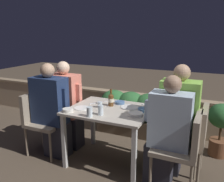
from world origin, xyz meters
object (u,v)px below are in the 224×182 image
object	(u,v)px
chair_left_near	(41,116)
person_navy_jumper	(52,111)
chair_left_far	(56,110)
chair_right_far	(192,134)
person_coral_top	(67,105)
potted_plant	(221,124)
person_blue_shirt	(166,132)
person_green_blouse	(176,120)
chair_right_near	(185,143)
beer_bottle	(111,99)

from	to	relation	value
chair_left_near	person_navy_jumper	size ratio (longest dim) A/B	0.67
chair_left_far	chair_right_far	world-z (taller)	same
chair_left_far	person_coral_top	bearing A→B (deg)	-0.00
chair_left_near	person_navy_jumper	xyz separation A→B (m)	(0.20, -0.00, 0.11)
chair_left_near	person_coral_top	world-z (taller)	person_coral_top
person_navy_jumper	chair_left_far	world-z (taller)	person_navy_jumper
chair_left_far	potted_plant	size ratio (longest dim) A/B	1.16
person_coral_top	chair_right_far	world-z (taller)	person_coral_top
person_coral_top	potted_plant	distance (m)	2.21
chair_left_near	person_blue_shirt	distance (m)	1.78
person_coral_top	person_blue_shirt	bearing A→B (deg)	-11.75
person_navy_jumper	chair_left_near	bearing A→B (deg)	180.00
person_navy_jumper	person_green_blouse	bearing A→B (deg)	9.26
chair_left_near	chair_right_far	xyz separation A→B (m)	(2.03, 0.27, 0.00)
person_blue_shirt	chair_right_far	world-z (taller)	person_blue_shirt
person_navy_jumper	potted_plant	world-z (taller)	person_navy_jumper
person_coral_top	chair_right_near	xyz separation A→B (m)	(1.75, -0.32, -0.11)
person_coral_top	chair_right_near	bearing A→B (deg)	-10.42
chair_left_far	person_green_blouse	distance (m)	1.81
chair_right_near	person_blue_shirt	bearing A→B (deg)	180.00
chair_left_near	chair_right_near	xyz separation A→B (m)	(1.98, -0.02, 0.00)
person_navy_jumper	chair_left_far	size ratio (longest dim) A/B	1.49
person_blue_shirt	beer_bottle	world-z (taller)	person_blue_shirt
chair_left_far	chair_right_near	world-z (taller)	same
chair_left_far	chair_right_near	bearing A→B (deg)	-9.36
potted_plant	beer_bottle	bearing A→B (deg)	-153.33
chair_right_far	beer_bottle	bearing A→B (deg)	-179.67
person_blue_shirt	person_green_blouse	world-z (taller)	person_green_blouse
person_coral_top	chair_right_far	distance (m)	1.80
person_navy_jumper	chair_right_near	bearing A→B (deg)	-0.49
person_coral_top	beer_bottle	size ratio (longest dim) A/B	5.64
chair_left_far	chair_right_far	bearing A→B (deg)	-1.20
chair_left_near	potted_plant	distance (m)	2.52
chair_right_near	chair_left_far	bearing A→B (deg)	170.64
beer_bottle	potted_plant	distance (m)	1.57
person_green_blouse	beer_bottle	size ratio (longest dim) A/B	5.89
chair_right_near	potted_plant	size ratio (longest dim) A/B	1.16
person_navy_jumper	potted_plant	distance (m)	2.34
chair_left_far	person_blue_shirt	distance (m)	1.79
chair_left_far	beer_bottle	bearing A→B (deg)	-2.89
chair_left_near	person_green_blouse	bearing A→B (deg)	8.25
chair_right_far	potted_plant	bearing A→B (deg)	65.38
chair_left_near	beer_bottle	distance (m)	1.05
chair_left_far	chair_right_far	size ratio (longest dim) A/B	1.00
chair_right_far	person_coral_top	bearing A→B (deg)	178.66
chair_left_far	chair_right_near	distance (m)	1.98
person_navy_jumper	person_coral_top	size ratio (longest dim) A/B	1.01
person_navy_jumper	chair_right_far	world-z (taller)	person_navy_jumper
chair_right_far	chair_left_far	bearing A→B (deg)	178.80
person_coral_top	potted_plant	xyz separation A→B (m)	(2.11, 0.64, -0.19)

